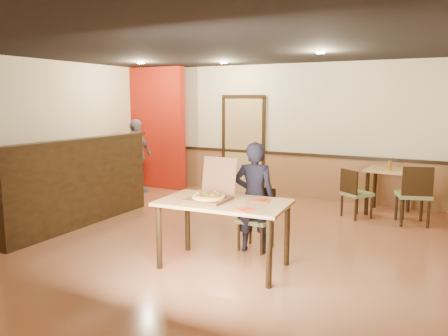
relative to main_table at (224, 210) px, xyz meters
The scene contains 24 objects.
floor 1.36m from the main_table, 139.42° to the left, with size 7.00×7.00×0.00m, color #AF6844.
ceiling 2.37m from the main_table, 139.42° to the left, with size 7.00×7.00×0.00m, color black.
wall_back 4.39m from the main_table, 101.58° to the left, with size 7.00×7.00×0.00m, color beige.
wall_left 4.48m from the main_table, behind, with size 7.00×7.00×0.00m, color beige.
wainscot_back 4.31m from the main_table, 101.66° to the left, with size 7.00×0.04×0.90m, color olive.
chair_rail_back 4.29m from the main_table, 101.72° to the left, with size 7.00×0.06×0.06m, color black.
back_door 4.54m from the main_table, 111.66° to the left, with size 0.90×0.06×2.10m, color tan.
booth_partition 2.92m from the main_table, 169.25° to the left, with size 0.20×3.10×1.44m.
red_accent_panel 5.36m from the main_table, 135.19° to the left, with size 1.60×0.20×2.78m, color #A41A0B.
spot_a 4.55m from the main_table, 141.24° to the left, with size 0.14×0.14×0.02m, color #FFF5B2.
spot_b 4.19m from the main_table, 117.23° to the left, with size 0.14×0.14×0.02m, color #FFF5B2.
spot_c 3.09m from the main_table, 76.72° to the left, with size 0.14×0.14×0.02m, color #FFF5B2.
main_table is the anchor object (origin of this frame).
diner_chair 0.89m from the main_table, 82.99° to the left, with size 0.45×0.45×0.85m.
side_chair_left 3.23m from the main_table, 72.06° to the left, with size 0.60×0.60×0.87m.
side_chair_right 3.62m from the main_table, 57.30° to the left, with size 0.62×0.62×1.00m.
side_table 3.95m from the main_table, 67.99° to the left, with size 0.82×0.82×0.82m.
diner 0.71m from the main_table, 81.49° to the left, with size 0.55×0.36×1.51m, color black.
passerby 4.81m from the main_table, 141.18° to the left, with size 0.96×0.40×1.64m, color gray.
pizza_box 0.25m from the main_table, behind, with size 0.47×0.56×0.50m.
pizza 0.25m from the main_table, 160.77° to the right, with size 0.40×0.40×0.03m, color #EFCA57.
napkin_near 0.49m from the main_table, 32.70° to the right, with size 0.26×0.26×0.01m.
napkin_far 0.49m from the main_table, 31.37° to the left, with size 0.22×0.22×0.01m.
condiment 3.84m from the main_table, 67.03° to the left, with size 0.06×0.06×0.16m, color #9B5C1C.
Camera 1 is at (3.25, -5.36, 2.07)m, focal length 35.00 mm.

